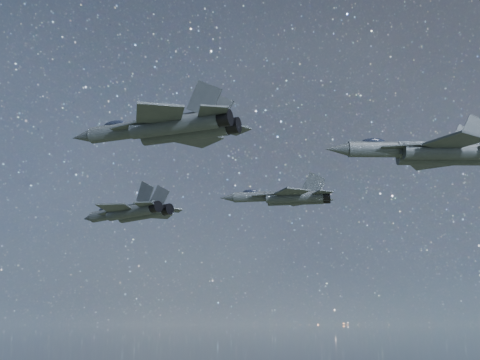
% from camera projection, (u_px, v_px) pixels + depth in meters
% --- Properties ---
extents(jet_lead, '(18.65, 12.66, 4.69)m').
position_uv_depth(jet_lead, '(130.00, 212.00, 78.83)').
color(jet_lead, '#2D3438').
extents(jet_left, '(18.03, 12.26, 4.53)m').
position_uv_depth(jet_left, '(286.00, 197.00, 85.89)').
color(jet_left, '#2D3438').
extents(jet_right, '(18.04, 12.77, 4.58)m').
position_uv_depth(jet_right, '(166.00, 128.00, 51.74)').
color(jet_right, '#2D3438').
extents(jet_slot, '(17.89, 11.70, 4.62)m').
position_uv_depth(jet_slot, '(429.00, 152.00, 56.72)').
color(jet_slot, '#2D3438').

